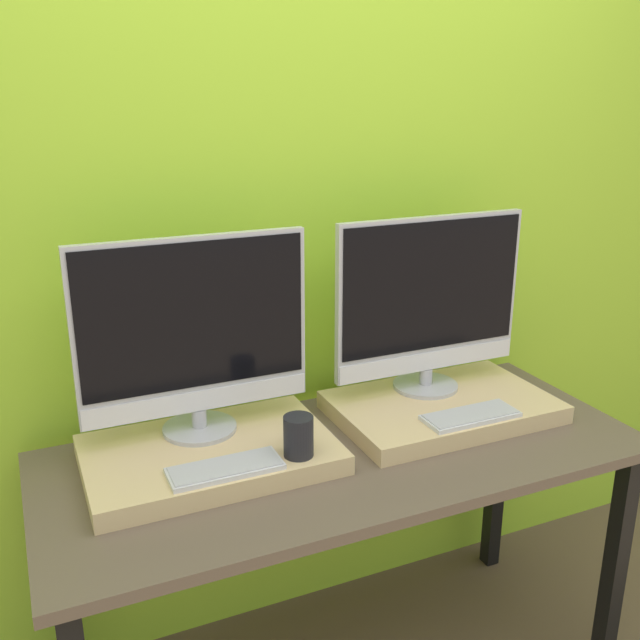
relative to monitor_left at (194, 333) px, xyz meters
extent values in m
cube|color=#9ED12D|center=(0.35, 0.24, 0.20)|extent=(8.00, 0.04, 2.60)
cube|color=brown|center=(0.35, -0.17, -0.34)|extent=(1.61, 0.68, 0.03)
cube|color=black|center=(1.09, -0.45, -0.73)|extent=(0.05, 0.05, 0.74)
cube|color=black|center=(-0.39, 0.11, -0.73)|extent=(0.05, 0.05, 0.74)
cube|color=black|center=(1.09, 0.11, -0.73)|extent=(0.05, 0.05, 0.74)
cube|color=#D6B77F|center=(0.00, -0.09, -0.30)|extent=(0.63, 0.40, 0.05)
cylinder|color=#B2B2B7|center=(0.00, 0.00, -0.27)|extent=(0.20, 0.20, 0.01)
cylinder|color=#B2B2B7|center=(0.00, 0.00, -0.24)|extent=(0.04, 0.04, 0.05)
cube|color=#B2B2B7|center=(0.00, 0.00, 0.02)|extent=(0.60, 0.02, 0.46)
cube|color=black|center=(0.00, -0.01, 0.05)|extent=(0.58, 0.00, 0.38)
cube|color=silver|center=(0.00, -0.01, -0.18)|extent=(0.59, 0.00, 0.06)
cube|color=silver|center=(0.00, -0.23, -0.27)|extent=(0.27, 0.11, 0.01)
cube|color=#B2B2B7|center=(0.00, -0.23, -0.26)|extent=(0.26, 0.09, 0.00)
cylinder|color=black|center=(0.19, -0.23, -0.22)|extent=(0.07, 0.07, 0.10)
cube|color=#D6B77F|center=(0.70, -0.09, -0.30)|extent=(0.63, 0.40, 0.05)
cylinder|color=#B2B2B7|center=(0.70, 0.00, -0.27)|extent=(0.20, 0.20, 0.01)
cylinder|color=#B2B2B7|center=(0.70, 0.00, -0.24)|extent=(0.04, 0.04, 0.05)
cube|color=#B2B2B7|center=(0.70, 0.00, 0.02)|extent=(0.60, 0.02, 0.46)
cube|color=black|center=(0.70, -0.01, 0.05)|extent=(0.58, 0.00, 0.38)
cube|color=silver|center=(0.70, -0.01, -0.18)|extent=(0.59, 0.00, 0.06)
cube|color=silver|center=(0.70, -0.23, -0.27)|extent=(0.27, 0.11, 0.01)
cube|color=#B2B2B7|center=(0.70, -0.23, -0.26)|extent=(0.26, 0.09, 0.00)
camera|label=1|loc=(-0.41, -1.70, 0.59)|focal=40.00mm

